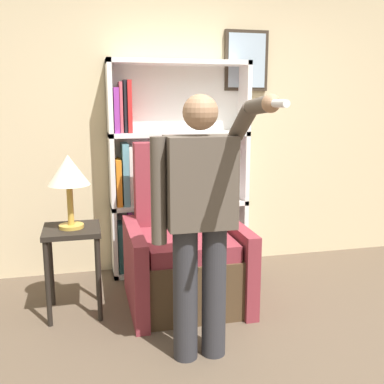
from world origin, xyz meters
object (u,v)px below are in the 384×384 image
object	(u,v)px
armchair	(184,254)
table_lamp	(69,173)
bookcase	(165,173)
person_standing	(200,215)
side_table	(73,245)

from	to	relation	value
armchair	table_lamp	xyz separation A→B (m)	(-0.85, -0.03, 0.68)
bookcase	armchair	xyz separation A→B (m)	(0.02, -0.67, -0.55)
person_standing	table_lamp	distance (m)	1.11
side_table	table_lamp	xyz separation A→B (m)	(0.00, -0.00, 0.54)
armchair	table_lamp	world-z (taller)	armchair
bookcase	person_standing	xyz separation A→B (m)	(-0.06, -1.50, -0.02)
side_table	person_standing	bearing A→B (deg)	-46.43
side_table	bookcase	bearing A→B (deg)	40.32
bookcase	side_table	xyz separation A→B (m)	(-0.82, -0.70, -0.40)
person_standing	table_lamp	bearing A→B (deg)	133.57
person_standing	bookcase	bearing A→B (deg)	87.69
armchair	person_standing	world-z (taller)	person_standing
bookcase	armchair	distance (m)	0.87
armchair	person_standing	size ratio (longest dim) A/B	0.77
table_lamp	person_standing	bearing A→B (deg)	-46.43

